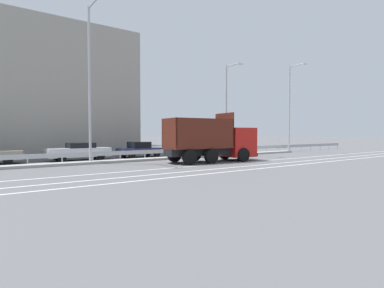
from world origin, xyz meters
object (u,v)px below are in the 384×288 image
street_lamp_3 (290,105)px  parked_car_4 (189,148)px  parked_car_2 (79,151)px  street_lamp_2 (227,106)px  street_lamp_1 (90,77)px  parked_car_3 (140,149)px  dump_truck (221,144)px  church_tower (126,109)px  median_road_sign (218,144)px

street_lamp_3 → parked_car_4: size_ratio=2.28×
parked_car_2 → street_lamp_2: bearing=-105.3°
street_lamp_1 → parked_car_3: street_lamp_1 is taller
dump_truck → street_lamp_3: 14.64m
dump_truck → church_tower: bearing=174.7°
street_lamp_1 → parked_car_3: bearing=32.6°
parked_car_2 → parked_car_3: parked_car_2 is taller
median_road_sign → parked_car_4: median_road_sign is taller
dump_truck → parked_car_4: 7.86m
parked_car_2 → parked_car_4: parked_car_2 is taller
dump_truck → parked_car_3: 7.99m
parked_car_4 → street_lamp_3: bearing=-113.3°
parked_car_2 → church_tower: bearing=-30.9°
street_lamp_1 → street_lamp_2: street_lamp_1 is taller
parked_car_3 → church_tower: (9.34, 24.85, 5.72)m
street_lamp_3 → parked_car_4: (-11.28, 3.80, -4.71)m
street_lamp_1 → street_lamp_3: street_lamp_1 is taller
median_road_sign → parked_car_2: bearing=164.4°
parked_car_2 → street_lamp_1: bearing=178.3°
median_road_sign → street_lamp_2: street_lamp_2 is taller
dump_truck → church_tower: church_tower is taller
street_lamp_2 → parked_car_3: street_lamp_2 is taller
street_lamp_2 → parked_car_3: (-7.35, 3.53, -4.06)m
dump_truck → median_road_sign: (2.97, 3.83, -0.17)m
median_road_sign → church_tower: 28.89m
median_road_sign → parked_car_3: size_ratio=0.54×
street_lamp_1 → dump_truck: bearing=-23.1°
parked_car_2 → church_tower: size_ratio=0.34×
street_lamp_1 → church_tower: church_tower is taller
parked_car_3 → church_tower: bearing=157.1°
street_lamp_2 → street_lamp_3: bearing=-0.1°
parked_car_4 → church_tower: size_ratio=0.31×
dump_truck → parked_car_4: size_ratio=1.73×
street_lamp_1 → street_lamp_2: (12.78, -0.06, -1.31)m
dump_truck → parked_car_3: dump_truck is taller
church_tower → median_road_sign: bearing=-96.1°
church_tower → street_lamp_1: bearing=-117.5°
parked_car_4 → parked_car_3: bearing=88.0°
median_road_sign → parked_car_2: 12.12m
dump_truck → parked_car_2: (-8.70, 7.08, -0.61)m
street_lamp_1 → parked_car_2: bearing=88.7°
dump_truck → parked_car_4: bearing=168.2°
street_lamp_1 → street_lamp_2: bearing=-0.3°
parked_car_4 → street_lamp_1: bearing=104.0°
median_road_sign → street_lamp_2: size_ratio=0.26×
median_road_sign → parked_car_2: size_ratio=0.47×
median_road_sign → church_tower: (3.03, 28.24, 5.26)m
median_road_sign → street_lamp_1: street_lamp_1 is taller
street_lamp_2 → church_tower: (1.99, 28.38, 1.67)m
street_lamp_2 → parked_car_2: 13.75m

